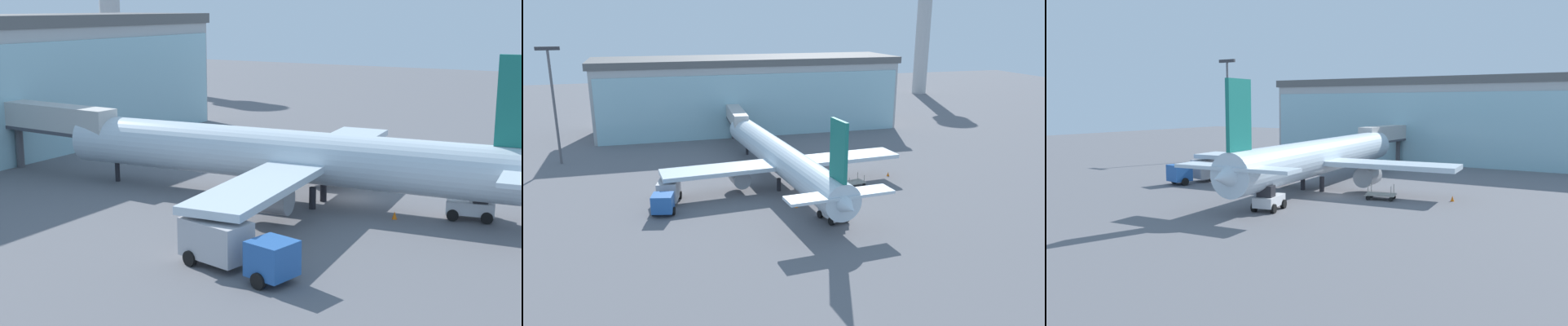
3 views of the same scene
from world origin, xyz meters
TOP-DOWN VIEW (x-y plane):
  - ground at (0.00, 0.00)m, footprint 240.00×240.00m
  - terminal_building at (-0.00, 38.11)m, footprint 56.07×15.16m
  - jet_bridge at (-4.54, 25.84)m, footprint 2.99×12.86m
  - control_tower at (56.02, 70.97)m, footprint 7.68×7.68m
  - apron_light_mast at (-31.41, 21.72)m, footprint 3.20×0.40m
  - airplane at (-3.00, 3.59)m, footprint 30.61×39.78m
  - catering_truck at (-17.54, -0.18)m, footprint 3.79×7.61m
  - baggage_cart at (5.55, 0.41)m, footprint 3.05×2.10m
  - pushback_tug at (-0.96, -9.37)m, footprint 2.69×3.49m
  - safety_cone_nose at (-3.60, -4.72)m, footprint 0.36×0.36m
  - safety_cone_wingtip at (11.80, 3.14)m, footprint 0.36×0.36m

SIDE VIEW (x-z plane):
  - ground at x=0.00m, z-range 0.00..0.00m
  - safety_cone_nose at x=-3.60m, z-range 0.00..0.55m
  - safety_cone_wingtip at x=11.80m, z-range 0.00..0.55m
  - baggage_cart at x=5.55m, z-range -0.25..1.25m
  - pushback_tug at x=-0.96m, z-range -0.18..2.12m
  - catering_truck at x=-17.54m, z-range 0.14..2.79m
  - airplane at x=-3.00m, z-range -2.22..9.15m
  - jet_bridge at x=-4.54m, z-range 1.65..7.72m
  - terminal_building at x=0.00m, z-range 0.00..13.53m
  - apron_light_mast at x=-31.41m, z-range 1.70..18.45m
  - control_tower at x=56.02m, z-range 4.00..36.91m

